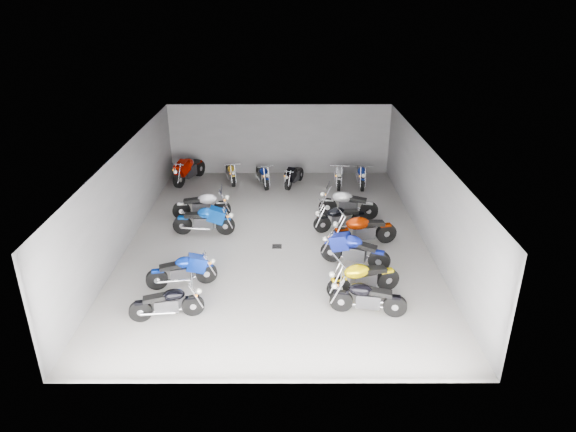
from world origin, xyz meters
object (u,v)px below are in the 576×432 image
Objects in this scene: motorcycle_left_a at (167,303)px; motorcycle_right_a at (367,298)px; motorcycle_right_c at (354,250)px; drain_grate at (277,246)px; motorcycle_right_e at (341,218)px; motorcycle_left_e at (205,221)px; motorcycle_back_c at (263,175)px; motorcycle_back_e at (339,174)px; motorcycle_back_b at (231,172)px; motorcycle_back_a at (189,170)px; motorcycle_left_f at (202,205)px; motorcycle_left_b at (182,271)px; motorcycle_right_b at (363,278)px; motorcycle_back_f at (361,175)px; motorcycle_right_f at (348,204)px; motorcycle_back_d at (294,176)px; motorcycle_right_d at (363,230)px.

motorcycle_left_a is 0.95× the size of motorcycle_right_a.
drain_grate is at bearing 84.94° from motorcycle_right_c.
motorcycle_right_c reaches higher than motorcycle_right_a.
motorcycle_right_e reaches higher than motorcycle_left_a.
motorcycle_left_e is at bearing 55.96° from motorcycle_right_a.
motorcycle_left_a is 1.00× the size of motorcycle_back_c.
motorcycle_back_e is (0.20, 7.14, -0.03)m from motorcycle_right_c.
motorcycle_back_b is at bearing 108.96° from drain_grate.
motorcycle_right_c is 1.14× the size of motorcycle_back_b.
motorcycle_left_f is at bearing 129.51° from motorcycle_back_a.
drain_grate is 0.16× the size of motorcycle_left_b.
motorcycle_right_b reaches higher than motorcycle_back_b.
motorcycle_right_c is (5.07, 1.16, 0.04)m from motorcycle_left_b.
motorcycle_right_b is 1.05× the size of motorcycle_right_e.
motorcycle_right_a is at bearing -155.97° from motorcycle_right_c.
motorcycle_back_f is (1.12, 9.66, 0.00)m from motorcycle_right_a.
motorcycle_right_f is at bearing 8.53° from motorcycle_right_a.
motorcycle_back_d is at bearing 43.10° from motorcycle_right_f.
motorcycle_back_f reaches higher than motorcycle_back_b.
motorcycle_back_f is (6.24, 8.26, 0.00)m from motorcycle_left_b.
motorcycle_left_e is 0.97× the size of motorcycle_back_a.
motorcycle_back_d is 2.93m from motorcycle_back_f.
motorcycle_right_e is (-0.21, 5.13, 0.00)m from motorcycle_right_a.
motorcycle_right_c is 3.73m from motorcycle_right_f.
motorcycle_right_b is at bearing 124.91° from motorcycle_back_d.
motorcycle_left_f is 0.96× the size of motorcycle_back_a.
motorcycle_back_e is (-0.00, 3.42, -0.04)m from motorcycle_right_f.
motorcycle_right_d is at bearing -160.06° from motorcycle_right_f.
motorcycle_left_f reaches higher than motorcycle_left_b.
motorcycle_back_d is at bearing 37.09° from motorcycle_right_c.
motorcycle_left_f is 1.13× the size of motorcycle_back_c.
motorcycle_right_f is 3.42m from motorcycle_back_e.
motorcycle_right_d is (5.64, 4.19, 0.08)m from motorcycle_left_a.
motorcycle_back_e is at bearing 140.45° from motorcycle_left_a.
motorcycle_right_c is (5.17, 2.76, 0.07)m from motorcycle_left_a.
motorcycle_back_b is (0.37, 5.33, -0.07)m from motorcycle_left_e.
motorcycle_back_f is (6.10, 4.85, -0.03)m from motorcycle_left_e.
motorcycle_right_b reaches higher than motorcycle_back_d.
motorcycle_back_a is (-6.89, 6.15, 0.02)m from motorcycle_right_d.
drain_grate is 0.17× the size of motorcycle_back_b.
motorcycle_right_a is 1.13× the size of motorcycle_back_d.
motorcycle_left_b is at bearing -0.52° from motorcycle_left_e.
motorcycle_left_f is 6.36m from motorcycle_right_c.
motorcycle_back_a is at bearing 17.57° from motorcycle_right_b.
motorcycle_left_f is at bearing 167.84° from motorcycle_left_b.
motorcycle_right_b is 0.94× the size of motorcycle_back_a.
motorcycle_right_d is 1.10× the size of motorcycle_back_f.
motorcycle_back_f is (1.16, 7.10, -0.04)m from motorcycle_right_c.
motorcycle_right_c reaches higher than motorcycle_left_a.
motorcycle_left_b is 0.96× the size of motorcycle_right_c.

